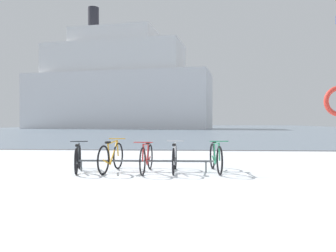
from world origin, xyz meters
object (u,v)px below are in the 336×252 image
bicycle_2 (147,158)px  ferry_ship (117,87)px  bicycle_0 (78,158)px  bicycle_1 (111,157)px  bicycle_4 (216,157)px  bicycle_3 (175,158)px

bicycle_2 → ferry_ship: ferry_ship is taller
bicycle_0 → bicycle_1: size_ratio=0.94×
bicycle_1 → bicycle_4: (2.69, 0.12, -0.01)m
bicycle_4 → bicycle_1: bearing=-177.4°
bicycle_0 → bicycle_2: size_ratio=0.93×
bicycle_0 → ferry_ship: (-10.92, 56.43, 7.79)m
bicycle_3 → ferry_ship: ferry_ship is taller
bicycle_1 → bicycle_3: 1.63m
bicycle_3 → ferry_ship: bearing=103.4°
bicycle_0 → bicycle_2: bearing=-0.5°
bicycle_3 → bicycle_4: 1.06m
bicycle_1 → bicycle_4: size_ratio=0.97×
bicycle_4 → ferry_ship: (-14.47, 56.26, 7.77)m
bicycle_1 → ferry_ship: ferry_ship is taller
bicycle_3 → ferry_ship: (-13.41, 56.38, 7.78)m
bicycle_1 → bicycle_2: bicycle_1 is taller
bicycle_4 → ferry_ship: bearing=104.4°
bicycle_2 → ferry_ship: (-12.70, 56.44, 7.77)m
bicycle_2 → bicycle_4: bicycle_4 is taller
bicycle_0 → bicycle_2: (1.78, -0.02, 0.02)m
bicycle_2 → bicycle_4: 1.78m
bicycle_0 → bicycle_3: bicycle_3 is taller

